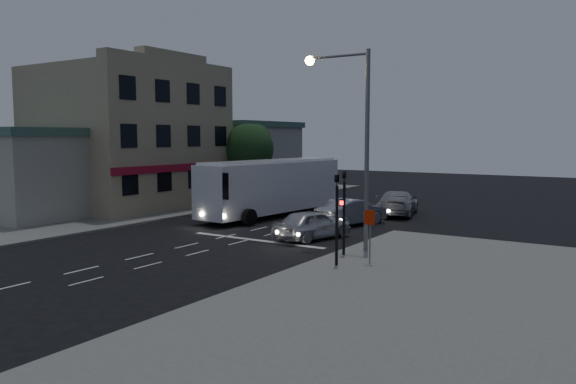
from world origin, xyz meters
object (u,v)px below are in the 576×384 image
Objects in this scene: car_sedan_b at (398,203)px; traffic_signal_side at (337,208)px; traffic_signal_main at (344,202)px; street_tree at (249,147)px; tour_bus at (272,186)px; streetlight at (354,126)px; car_suv at (312,224)px; car_sedan_a at (352,212)px; regulatory_sign at (370,228)px.

car_sedan_b is 1.39× the size of traffic_signal_side.
street_tree reaches higher than traffic_signal_main.
street_tree is at bearing 142.73° from tour_bus.
streetlight is (2.83, -12.53, 4.91)m from car_sedan_b.
street_tree reaches higher than car_sedan_b.
tour_bus is at bearing -28.60° from car_suv.
traffic_signal_side is (4.05, -5.00, 1.65)m from car_suv.
tour_bus reaches higher than car_sedan_b.
street_tree is at bearing -11.93° from car_sedan_a.
car_sedan_b is at bearing 107.74° from regulatory_sign.
regulatory_sign reaches higher than car_sedan_b.
car_sedan_b is (0.68, 5.57, 0.03)m from car_sedan_a.
regulatory_sign is (11.65, -10.03, -0.43)m from tour_bus.
car_suv is at bearing -42.02° from street_tree.
car_suv is 0.94× the size of car_sedan_a.
regulatory_sign is at bearing 134.20° from car_sedan_a.
car_suv is at bearing -37.78° from tour_bus.
traffic_signal_main is (3.35, -3.02, 1.65)m from car_suv.
traffic_signal_side is at bearing -74.30° from streetlight.
car_suv is 10.93m from car_sedan_b.
tour_bus is at bearing 141.92° from streetlight.
regulatory_sign is (5.05, -4.04, 0.82)m from car_suv.
regulatory_sign is (1.70, -1.01, -0.82)m from traffic_signal_main.
streetlight reaches higher than tour_bus.
car_sedan_a reaches higher than car_suv.
tour_bus is 3.01× the size of traffic_signal_main.
car_sedan_b is at bearing -1.34° from street_tree.
regulatory_sign is 23.40m from street_tree.
streetlight is at bearing 128.75° from regulatory_sign.
traffic_signal_main and traffic_signal_side have the same top height.
traffic_signal_main is at bearing 128.20° from car_sedan_a.
street_tree is at bearing -15.27° from car_sedan_b.
regulatory_sign is at bearing 155.02° from car_suv.
streetlight reaches higher than street_tree.
streetlight reaches higher than car_suv.
traffic_signal_side is at bearing 127.33° from car_sedan_a.
car_suv is 17.18m from street_tree.
traffic_signal_main is 0.66× the size of street_tree.
car_sedan_a is at bearing 120.17° from regulatory_sign.
car_sedan_b is (6.86, 4.93, -1.20)m from tour_bus.
streetlight is (3.09, -1.60, 4.96)m from car_suv.
car_sedan_a is (6.19, -0.64, -1.23)m from tour_bus.
traffic_signal_main is (3.76, -8.38, 1.63)m from car_sedan_a.
streetlight is 1.45× the size of street_tree.
traffic_signal_main is 0.46× the size of streetlight.
streetlight reaches higher than car_sedan_b.
tour_bus is 5.61× the size of regulatory_sign.
streetlight is at bearing 88.80° from car_sedan_b.
traffic_signal_side is at bearing 142.66° from car_suv.
traffic_signal_main reaches higher than car_suv.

